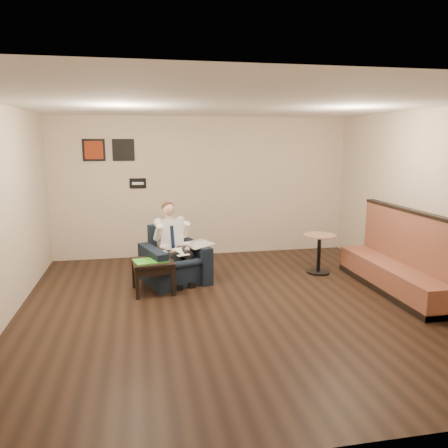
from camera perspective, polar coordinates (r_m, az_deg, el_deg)
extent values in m
plane|color=black|center=(6.34, 1.36, -10.69)|extent=(6.00, 6.00, 0.00)
cube|color=beige|center=(8.90, -2.74, 4.85)|extent=(6.00, 0.02, 2.80)
cube|color=beige|center=(3.17, 13.19, -6.39)|extent=(6.00, 0.02, 2.80)
cube|color=beige|center=(7.23, 25.36, 2.43)|extent=(0.02, 6.00, 2.80)
cube|color=white|center=(5.92, 1.49, 15.43)|extent=(6.00, 6.00, 0.02)
cube|color=black|center=(8.78, -11.19, 5.23)|extent=(0.32, 0.02, 0.20)
cube|color=maroon|center=(8.79, -16.64, 9.24)|extent=(0.42, 0.03, 0.42)
cube|color=black|center=(8.75, -13.01, 9.41)|extent=(0.42, 0.03, 0.42)
cube|color=black|center=(7.29, -6.45, -4.06)|extent=(1.20, 1.20, 0.92)
cube|color=white|center=(7.07, -5.78, -3.64)|extent=(0.31, 0.36, 0.01)
cube|color=silver|center=(7.31, -3.39, -2.62)|extent=(0.55, 0.61, 0.01)
cube|color=black|center=(6.93, -9.23, -6.73)|extent=(0.67, 0.67, 0.50)
cube|color=#43D129|center=(6.83, -9.55, -4.74)|extent=(0.57, 0.47, 0.01)
cylinder|color=white|center=(7.00, -7.82, -3.92)|extent=(0.10, 0.10, 0.11)
cube|color=black|center=(7.04, -9.03, -4.28)|extent=(0.16, 0.09, 0.01)
cube|color=brown|center=(7.29, 21.40, -3.36)|extent=(0.59, 2.47, 1.27)
cylinder|color=#A6795A|center=(7.95, 12.28, -3.82)|extent=(0.69, 0.69, 0.70)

